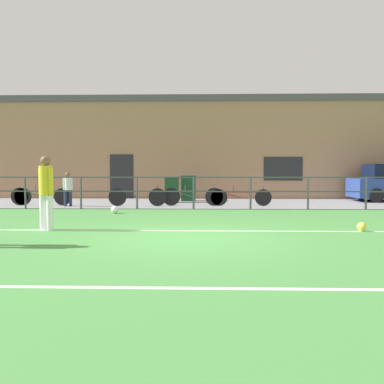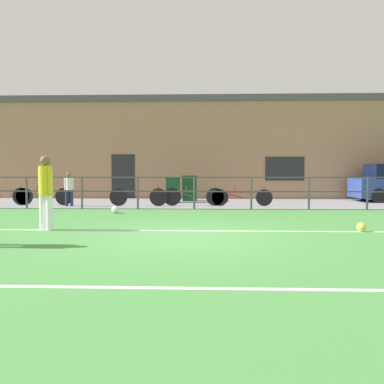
{
  "view_description": "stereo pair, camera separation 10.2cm",
  "coord_description": "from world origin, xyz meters",
  "px_view_note": "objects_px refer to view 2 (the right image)",
  "views": [
    {
      "loc": [
        0.38,
        -8.66,
        1.45
      ],
      "look_at": [
        0.03,
        3.2,
        0.77
      ],
      "focal_mm": 39.11,
      "sensor_mm": 36.0,
      "label": 1
    },
    {
      "loc": [
        0.49,
        -8.65,
        1.45
      ],
      "look_at": [
        0.03,
        3.2,
        0.77
      ],
      "focal_mm": 39.11,
      "sensor_mm": 36.0,
      "label": 2
    }
  ],
  "objects_px": {
    "player_striker": "(46,188)",
    "bicycle_parked_4": "(193,196)",
    "soccer_ball_spare": "(361,227)",
    "spectator_child": "(69,187)",
    "bicycle_parked_0": "(44,196)",
    "bicycle_parked_2": "(2,196)",
    "soccer_ball_match": "(115,210)",
    "bicycle_parked_3": "(242,197)",
    "trash_bin_0": "(190,188)",
    "trash_bin_1": "(173,189)",
    "bicycle_parked_1": "(138,197)"
  },
  "relations": [
    {
      "from": "spectator_child",
      "to": "trash_bin_0",
      "type": "relative_size",
      "value": 1.16
    },
    {
      "from": "soccer_ball_match",
      "to": "bicycle_parked_3",
      "type": "distance_m",
      "value": 4.99
    },
    {
      "from": "player_striker",
      "to": "spectator_child",
      "type": "relative_size",
      "value": 1.36
    },
    {
      "from": "bicycle_parked_0",
      "to": "bicycle_parked_2",
      "type": "relative_size",
      "value": 1.02
    },
    {
      "from": "soccer_ball_spare",
      "to": "bicycle_parked_2",
      "type": "bearing_deg",
      "value": 151.49
    },
    {
      "from": "bicycle_parked_0",
      "to": "soccer_ball_spare",
      "type": "bearing_deg",
      "value": -32.39
    },
    {
      "from": "bicycle_parked_0",
      "to": "bicycle_parked_3",
      "type": "bearing_deg",
      "value": 0.0
    },
    {
      "from": "soccer_ball_spare",
      "to": "bicycle_parked_3",
      "type": "height_order",
      "value": "bicycle_parked_3"
    },
    {
      "from": "trash_bin_0",
      "to": "trash_bin_1",
      "type": "xyz_separation_m",
      "value": [
        -0.66,
        -0.84,
        -0.02
      ]
    },
    {
      "from": "player_striker",
      "to": "bicycle_parked_4",
      "type": "distance_m",
      "value": 7.07
    },
    {
      "from": "bicycle_parked_0",
      "to": "bicycle_parked_4",
      "type": "relative_size",
      "value": 0.96
    },
    {
      "from": "bicycle_parked_0",
      "to": "bicycle_parked_3",
      "type": "distance_m",
      "value": 7.62
    },
    {
      "from": "bicycle_parked_1",
      "to": "bicycle_parked_4",
      "type": "height_order",
      "value": "bicycle_parked_4"
    },
    {
      "from": "bicycle_parked_0",
      "to": "spectator_child",
      "type": "bearing_deg",
      "value": -17.73
    },
    {
      "from": "bicycle_parked_3",
      "to": "bicycle_parked_4",
      "type": "xyz_separation_m",
      "value": [
        -1.84,
        0.0,
        0.02
      ]
    },
    {
      "from": "player_striker",
      "to": "trash_bin_0",
      "type": "relative_size",
      "value": 1.57
    },
    {
      "from": "bicycle_parked_1",
      "to": "player_striker",
      "type": "bearing_deg",
      "value": -100.87
    },
    {
      "from": "soccer_ball_spare",
      "to": "bicycle_parked_4",
      "type": "height_order",
      "value": "bicycle_parked_4"
    },
    {
      "from": "player_striker",
      "to": "trash_bin_1",
      "type": "height_order",
      "value": "player_striker"
    },
    {
      "from": "soccer_ball_match",
      "to": "bicycle_parked_1",
      "type": "bearing_deg",
      "value": 81.58
    },
    {
      "from": "bicycle_parked_0",
      "to": "bicycle_parked_4",
      "type": "bearing_deg",
      "value": 0.0
    },
    {
      "from": "bicycle_parked_2",
      "to": "trash_bin_1",
      "type": "height_order",
      "value": "trash_bin_1"
    },
    {
      "from": "soccer_ball_match",
      "to": "spectator_child",
      "type": "height_order",
      "value": "spectator_child"
    },
    {
      "from": "trash_bin_1",
      "to": "trash_bin_0",
      "type": "bearing_deg",
      "value": 51.59
    },
    {
      "from": "player_striker",
      "to": "trash_bin_0",
      "type": "bearing_deg",
      "value": 103.86
    },
    {
      "from": "player_striker",
      "to": "bicycle_parked_0",
      "type": "relative_size",
      "value": 0.78
    },
    {
      "from": "player_striker",
      "to": "bicycle_parked_3",
      "type": "distance_m",
      "value": 8.08
    },
    {
      "from": "bicycle_parked_3",
      "to": "soccer_ball_spare",
      "type": "bearing_deg",
      "value": -70.44
    },
    {
      "from": "player_striker",
      "to": "soccer_ball_spare",
      "type": "height_order",
      "value": "player_striker"
    },
    {
      "from": "soccer_ball_spare",
      "to": "bicycle_parked_3",
      "type": "relative_size",
      "value": 0.09
    },
    {
      "from": "bicycle_parked_2",
      "to": "player_striker",
      "type": "bearing_deg",
      "value": -56.16
    },
    {
      "from": "soccer_ball_match",
      "to": "trash_bin_1",
      "type": "bearing_deg",
      "value": 69.57
    },
    {
      "from": "soccer_ball_spare",
      "to": "trash_bin_0",
      "type": "relative_size",
      "value": 0.19
    },
    {
      "from": "bicycle_parked_1",
      "to": "trash_bin_0",
      "type": "bearing_deg",
      "value": 54.29
    },
    {
      "from": "soccer_ball_match",
      "to": "trash_bin_0",
      "type": "xyz_separation_m",
      "value": [
        2.18,
        4.92,
        0.46
      ]
    },
    {
      "from": "soccer_ball_spare",
      "to": "trash_bin_1",
      "type": "xyz_separation_m",
      "value": [
        -4.97,
        7.74,
        0.46
      ]
    },
    {
      "from": "bicycle_parked_2",
      "to": "trash_bin_0",
      "type": "distance_m",
      "value": 7.56
    },
    {
      "from": "soccer_ball_match",
      "to": "spectator_child",
      "type": "xyz_separation_m",
      "value": [
        -2.25,
        2.23,
        0.63
      ]
    },
    {
      "from": "spectator_child",
      "to": "trash_bin_0",
      "type": "xyz_separation_m",
      "value": [
        4.43,
        2.69,
        -0.17
      ]
    },
    {
      "from": "player_striker",
      "to": "bicycle_parked_1",
      "type": "xyz_separation_m",
      "value": [
        1.16,
        6.04,
        -0.61
      ]
    },
    {
      "from": "bicycle_parked_1",
      "to": "bicycle_parked_2",
      "type": "height_order",
      "value": "bicycle_parked_2"
    },
    {
      "from": "bicycle_parked_0",
      "to": "bicycle_parked_4",
      "type": "xyz_separation_m",
      "value": [
        5.78,
        0.0,
        0.01
      ]
    },
    {
      "from": "soccer_ball_spare",
      "to": "spectator_child",
      "type": "height_order",
      "value": "spectator_child"
    },
    {
      "from": "soccer_ball_match",
      "to": "bicycle_parked_0",
      "type": "xyz_separation_m",
      "value": [
        -3.35,
        2.58,
        0.25
      ]
    },
    {
      "from": "player_striker",
      "to": "spectator_child",
      "type": "distance_m",
      "value": 6.08
    },
    {
      "from": "soccer_ball_spare",
      "to": "bicycle_parked_0",
      "type": "bearing_deg",
      "value": 147.61
    },
    {
      "from": "spectator_child",
      "to": "bicycle_parked_1",
      "type": "distance_m",
      "value": 2.63
    },
    {
      "from": "soccer_ball_match",
      "to": "bicycle_parked_4",
      "type": "relative_size",
      "value": 0.1
    },
    {
      "from": "spectator_child",
      "to": "player_striker",
      "type": "bearing_deg",
      "value": 89.72
    },
    {
      "from": "trash_bin_1",
      "to": "player_striker",
      "type": "bearing_deg",
      "value": -106.73
    }
  ]
}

